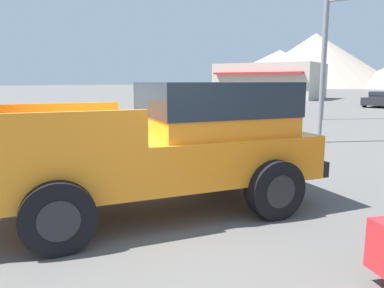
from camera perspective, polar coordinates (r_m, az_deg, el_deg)
name	(u,v)px	position (r m, az deg, el deg)	size (l,w,h in m)	color
ground_plane	(162,213)	(5.82, -4.64, -10.38)	(320.00, 320.00, 0.00)	#5B5956
orange_pickup_truck	(178,138)	(5.78, -2.16, 0.86)	(4.39, 5.20, 1.97)	orange
parked_car_white	(205,101)	(26.91, 2.02, 6.50)	(4.82, 2.84, 1.08)	white
parked_car_dark	(382,99)	(32.96, 26.97, 6.13)	(2.50, 4.43, 1.19)	#232328
traffic_light_main	(360,32)	(20.47, 24.26, 15.29)	(4.33, 0.38, 6.16)	slate
storefront_building	(270,81)	(44.95, 11.74, 9.35)	(11.20, 8.12, 3.96)	#BCB2A3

